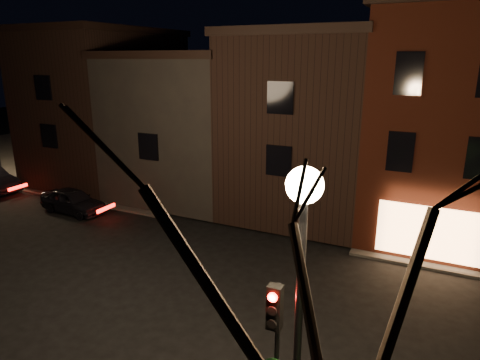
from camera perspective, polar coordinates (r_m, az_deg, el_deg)
name	(u,v)px	position (r m, az deg, el deg)	size (l,w,h in m)	color
ground	(188,283)	(16.76, -6.95, -13.42)	(120.00, 120.00, 0.00)	black
sidewalk_far_left	(125,144)	(43.47, -15.13, 4.71)	(30.00, 30.00, 0.12)	#2D2B28
corner_building	(444,121)	(21.84, 25.56, 7.11)	(6.50, 8.50, 10.50)	#3F140B
row_building_a	(312,121)	(23.85, 9.59, 7.71)	(7.30, 10.30, 9.40)	black
row_building_b	(198,122)	(26.83, -5.60, 7.69)	(7.80, 10.30, 8.40)	black
row_building_c	(107,104)	(31.11, -17.31, 9.59)	(7.30, 10.30, 9.90)	black
street_lamp_near	(302,251)	(7.13, 8.24, -9.33)	(0.60, 0.60, 6.48)	black
traffic_signal	(275,347)	(8.93, 4.70, -21.26)	(0.58, 0.38, 4.05)	black
bare_tree_right	(357,288)	(4.26, 15.33, -13.70)	(6.40, 6.40, 8.50)	black
parked_car_a	(73,201)	(25.07, -21.38, -2.59)	(1.58, 3.92, 1.34)	black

